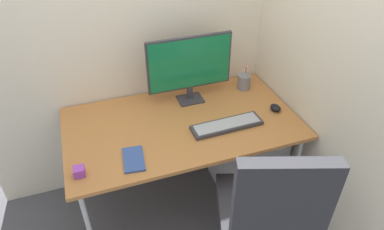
% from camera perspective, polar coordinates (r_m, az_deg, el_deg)
% --- Properties ---
extents(ground_plane, '(8.00, 8.00, 0.00)m').
position_cam_1_polar(ground_plane, '(2.71, -1.42, -13.69)').
color(ground_plane, '#4C4C51').
extents(wall_side_right, '(0.04, 1.89, 2.80)m').
position_cam_1_polar(wall_side_right, '(2.10, 20.37, 15.38)').
color(wall_side_right, beige).
rests_on(wall_side_right, ground_plane).
extents(desk, '(1.46, 0.83, 0.74)m').
position_cam_1_polar(desk, '(2.22, -1.68, -1.94)').
color(desk, '#B27038').
rests_on(desk, ground_plane).
extents(office_chair, '(0.64, 0.68, 1.11)m').
position_cam_1_polar(office_chair, '(1.92, 12.38, -15.75)').
color(office_chair, black).
rests_on(office_chair, ground_plane).
extents(filing_cabinet, '(0.41, 0.48, 0.59)m').
position_cam_1_polar(filing_cabinet, '(2.63, 8.89, -6.76)').
color(filing_cabinet, '#B2B5BA').
rests_on(filing_cabinet, ground_plane).
extents(monitor, '(0.57, 0.14, 0.46)m').
position_cam_1_polar(monitor, '(2.27, -0.39, 8.23)').
color(monitor, '#333338').
rests_on(monitor, desk).
extents(keyboard, '(0.46, 0.14, 0.03)m').
position_cam_1_polar(keyboard, '(2.16, 5.78, -1.68)').
color(keyboard, '#333338').
rests_on(keyboard, desk).
extents(mouse, '(0.07, 0.09, 0.04)m').
position_cam_1_polar(mouse, '(2.35, 13.63, 1.16)').
color(mouse, black).
rests_on(mouse, desk).
extents(pen_holder, '(0.09, 0.09, 0.18)m').
position_cam_1_polar(pen_holder, '(2.53, 8.58, 5.47)').
color(pen_holder, slate).
rests_on(pen_holder, desk).
extents(notebook, '(0.14, 0.21, 0.01)m').
position_cam_1_polar(notebook, '(1.95, -9.62, -7.21)').
color(notebook, '#334C8C').
rests_on(notebook, desk).
extents(desk_clamp_accessory, '(0.06, 0.06, 0.05)m').
position_cam_1_polar(desk_clamp_accessory, '(1.92, -18.14, -8.87)').
color(desk_clamp_accessory, purple).
rests_on(desk_clamp_accessory, desk).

